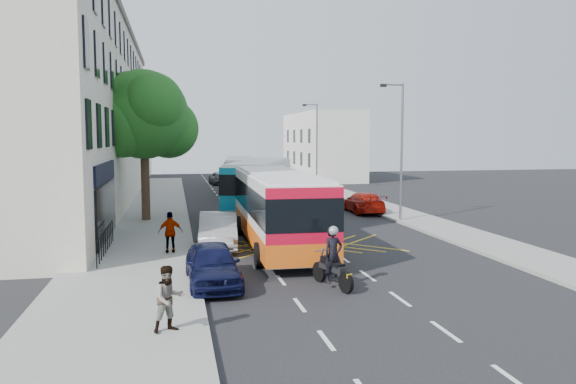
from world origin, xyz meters
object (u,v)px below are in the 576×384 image
lamp_near (400,144)px  pedestrian_near (169,299)px  lamp_far (316,142)px  red_hatchback (363,202)px  bus_mid (260,185)px  street_tree (143,115)px  motorbike (333,259)px  bus_far (240,175)px  bus_near (278,208)px  pedestrian_far (170,232)px  distant_car_grey (221,178)px  parked_car_silver (218,230)px  distant_car_silver (278,182)px  parked_car_blue (213,264)px

lamp_near → pedestrian_near: lamp_near is taller
lamp_far → red_hatchback: 16.07m
bus_mid → lamp_far: bearing=79.2°
street_tree → lamp_near: bearing=-11.4°
street_tree → motorbike: street_tree is taller
bus_far → motorbike: bearing=-84.6°
bus_mid → red_hatchback: (6.58, -2.29, -1.12)m
lamp_near → pedestrian_near: (-13.20, -16.99, -3.63)m
bus_near → red_hatchback: 12.97m
pedestrian_near → pedestrian_far: size_ratio=0.96×
lamp_near → bus_near: size_ratio=0.65×
street_tree → red_hatchback: size_ratio=1.85×
distant_car_grey → motorbike: bearing=-93.5°
street_tree → parked_car_silver: 10.81m
parked_car_silver → distant_car_silver: (7.88, 27.71, -0.05)m
bus_far → motorbike: 32.28m
lamp_far → pedestrian_far: lamp_far is taller
bus_near → parked_car_blue: 7.24m
street_tree → lamp_far: size_ratio=1.10×
street_tree → distant_car_grey: size_ratio=1.84×
bus_far → pedestrian_far: bearing=-96.3°
lamp_far → pedestrian_near: size_ratio=4.77×
bus_far → distant_car_silver: bearing=44.6°
lamp_near → lamp_far: size_ratio=1.00×
street_tree → parked_car_blue: bearing=-79.2°
bus_mid → parked_car_silver: 12.95m
distant_car_grey → pedestrian_near: pedestrian_near is taller
bus_mid → lamp_near: bearing=-24.8°
bus_near → parked_car_silver: 2.90m
bus_far → red_hatchback: (6.51, -14.55, -1.00)m
parked_car_silver → pedestrian_near: bearing=-96.1°
bus_far → distant_car_grey: (-0.90, 10.28, -1.02)m
parked_car_blue → pedestrian_near: size_ratio=2.55×
lamp_far → parked_car_silver: bearing=-113.4°
bus_near → distant_car_silver: size_ratio=2.84×
street_tree → motorbike: size_ratio=3.84×
bus_mid → street_tree: bearing=-135.2°
red_hatchback → distant_car_silver: bearing=-81.3°
lamp_far → parked_car_blue: lamp_far is taller
pedestrian_near → pedestrian_far: pedestrian_far is taller
bus_near → pedestrian_near: 12.07m
lamp_near → parked_car_silver: bearing=-153.2°
street_tree → pedestrian_near: size_ratio=5.24×
motorbike → bus_near: bearing=77.4°
distant_car_grey → pedestrian_far: (-5.11, -36.39, 0.36)m
street_tree → pedestrian_far: bearing=-81.6°
distant_car_silver → street_tree: bearing=59.9°
bus_far → parked_car_silver: (-3.89, -24.59, -0.90)m
parked_car_silver → red_hatchback: 14.45m
bus_near → pedestrian_far: (-4.81, -1.18, -0.78)m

